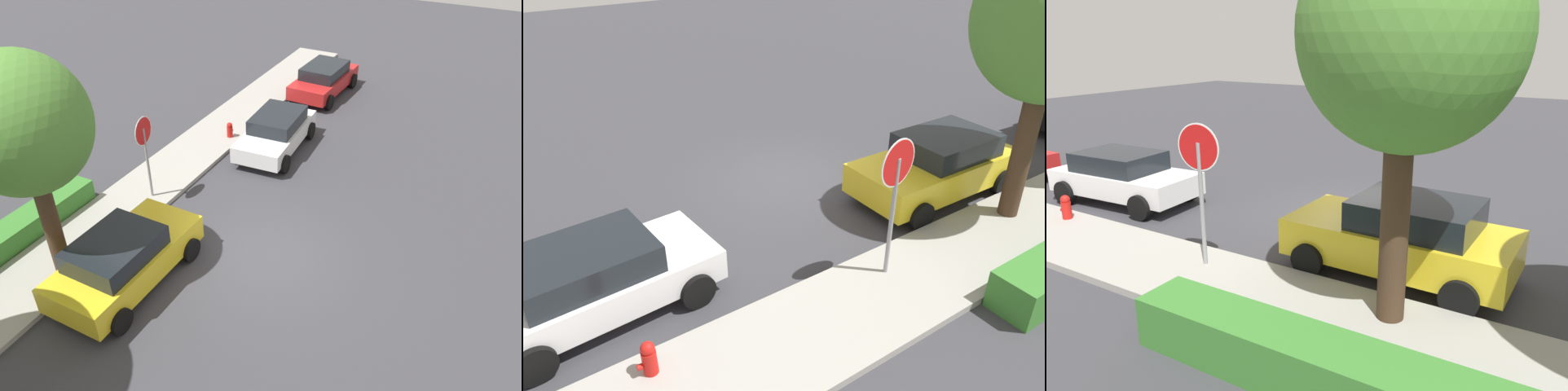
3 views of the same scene
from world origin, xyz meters
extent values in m
plane|color=#38383D|center=(0.00, 0.00, 0.00)|extent=(60.00, 60.00, 0.00)
cube|color=#9E9B93|center=(0.00, 4.75, 0.07)|extent=(32.00, 2.16, 0.14)
cylinder|color=gray|center=(0.82, 4.32, 1.23)|extent=(0.08, 0.08, 2.46)
cylinder|color=white|center=(0.82, 4.32, 2.38)|extent=(0.86, 0.12, 0.87)
cylinder|color=red|center=(0.82, 4.32, 2.38)|extent=(0.81, 0.13, 0.81)
cube|color=yellow|center=(-2.38, 2.63, 0.65)|extent=(4.12, 1.90, 0.69)
cube|color=black|center=(-2.67, 2.63, 1.25)|extent=(2.15, 1.65, 0.51)
cylinder|color=black|center=(-0.98, 3.53, 0.32)|extent=(0.64, 0.23, 0.64)
cylinder|color=black|center=(-1.00, 1.69, 0.32)|extent=(0.64, 0.23, 0.64)
cylinder|color=black|center=(-3.76, 3.57, 0.32)|extent=(0.64, 0.23, 0.64)
cylinder|color=black|center=(-3.79, 1.73, 0.32)|extent=(0.64, 0.23, 0.64)
cube|color=white|center=(5.42, 2.26, 0.59)|extent=(4.01, 1.95, 0.57)
cube|color=black|center=(5.59, 2.26, 1.12)|extent=(2.23, 1.64, 0.49)
cylinder|color=black|center=(6.70, 3.19, 0.32)|extent=(0.65, 0.26, 0.64)
cylinder|color=black|center=(6.80, 1.48, 0.32)|extent=(0.65, 0.26, 0.64)
cylinder|color=black|center=(4.04, 3.03, 0.32)|extent=(0.65, 0.26, 0.64)
cylinder|color=black|center=(4.14, 1.32, 0.32)|extent=(0.65, 0.26, 0.64)
cylinder|color=black|center=(9.56, 1.76, 0.32)|extent=(0.65, 0.25, 0.64)
cylinder|color=#422D1E|center=(-2.92, 4.34, 1.63)|extent=(0.42, 0.42, 3.25)
ellipsoid|color=#4C8433|center=(-2.98, 4.30, 4.29)|extent=(3.03, 3.03, 3.18)
cylinder|color=red|center=(5.32, 4.11, 0.28)|extent=(0.22, 0.22, 0.55)
sphere|color=red|center=(5.32, 4.11, 0.61)|extent=(0.21, 0.21, 0.21)
cylinder|color=red|center=(5.47, 4.11, 0.33)|extent=(0.08, 0.09, 0.09)
cube|color=#387A2D|center=(-3.50, 6.28, 0.37)|extent=(6.91, 0.84, 0.74)
camera|label=1|loc=(-9.33, -4.64, 9.13)|focal=35.00mm
camera|label=2|loc=(6.67, 9.49, 6.03)|focal=35.00mm
camera|label=3|loc=(-5.38, 10.90, 4.24)|focal=35.00mm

